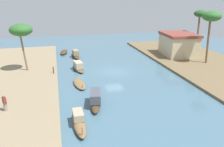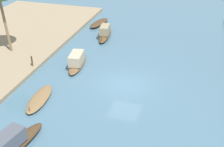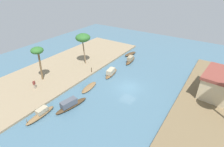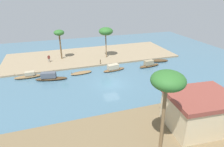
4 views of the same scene
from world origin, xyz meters
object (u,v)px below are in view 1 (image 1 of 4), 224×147
mooring_post (53,70)px  sampan_with_tall_canopy (78,67)px  sampan_foreground (96,99)px  sampan_downstream_large (79,84)px  sampan_midstream (79,121)px  palm_tree_right_short (200,16)px  riverside_building (178,44)px  sampan_upstream_small (64,52)px  palm_tree_right_tall (211,17)px  sampan_open_hull (76,55)px  palm_tree_left_near (21,30)px  person_on_near_bank (5,103)px

mooring_post → sampan_with_tall_canopy: bearing=114.9°
sampan_foreground → sampan_with_tall_canopy: bearing=-166.9°
sampan_foreground → mooring_post: bearing=-147.1°
sampan_downstream_large → sampan_midstream: (8.98, -1.02, 0.22)m
palm_tree_right_short → riverside_building: (1.32, -4.65, -4.70)m
sampan_upstream_small → palm_tree_right_tall: 26.00m
sampan_foreground → sampan_upstream_small: 22.34m
sampan_upstream_small → riverside_building: bearing=81.5°
sampan_downstream_large → sampan_open_hull: (-13.32, 0.83, 0.31)m
sampan_with_tall_canopy → mooring_post: sampan_with_tall_canopy is taller
palm_tree_left_near → sampan_with_tall_canopy: bearing=84.4°
sampan_midstream → palm_tree_left_near: 17.63m
palm_tree_right_short → mooring_post: bearing=-76.3°
sampan_downstream_large → sampan_foreground: bearing=4.7°
mooring_post → sampan_midstream: bearing=8.4°
palm_tree_left_near → sampan_downstream_large: bearing=45.2°
sampan_midstream → sampan_upstream_small: sampan_midstream is taller
sampan_with_tall_canopy → riverside_building: 18.56m
person_on_near_bank → sampan_open_hull: bearing=127.4°
sampan_midstream → riverside_building: size_ratio=0.63×
sampan_downstream_large → palm_tree_right_short: (-10.78, 23.31, 6.78)m
sampan_midstream → palm_tree_right_tall: 25.85m
sampan_foreground → sampan_downstream_large: (-5.41, -1.05, -0.37)m
mooring_post → palm_tree_left_near: 6.81m
sampan_midstream → riverside_building: (-18.44, 19.68, 1.87)m
person_on_near_bank → palm_tree_right_short: size_ratio=0.20×
sampan_downstream_large → mooring_post: bearing=-151.8°
person_on_near_bank → riverside_building: bearing=90.7°
riverside_building → person_on_near_bank: bearing=-55.1°
sampan_with_tall_canopy → riverside_building: bearing=92.1°
palm_tree_right_short → sampan_foreground: bearing=-54.0°
sampan_midstream → mooring_post: (-13.37, -1.98, 0.36)m
sampan_foreground → person_on_near_bank: person_on_near_bank is taller
sampan_foreground → person_on_near_bank: (-0.04, -8.34, 0.48)m
person_on_near_bank → palm_tree_left_near: bearing=148.5°
sampan_with_tall_canopy → palm_tree_right_short: (-4.76, 22.80, 6.47)m
mooring_post → riverside_building: (-5.08, 21.66, 1.50)m
sampan_foreground → sampan_upstream_small: size_ratio=1.39×
sampan_downstream_large → sampan_upstream_small: (-16.84, -1.04, 0.07)m
person_on_near_bank → riverside_building: size_ratio=0.22×
sampan_with_tall_canopy → palm_tree_right_short: size_ratio=0.59×
sampan_foreground → riverside_building: size_ratio=0.75×
sampan_foreground → sampan_open_hull: 18.73m
sampan_downstream_large → riverside_building: bearing=110.7°
sampan_downstream_large → palm_tree_left_near: palm_tree_left_near is taller
riverside_building → palm_tree_right_short: bearing=111.0°
palm_tree_left_near → palm_tree_right_tall: palm_tree_right_tall is taller
sampan_downstream_large → riverside_building: size_ratio=0.57×
sampan_with_tall_canopy → sampan_upstream_small: bearing=179.6°
sampan_with_tall_canopy → sampan_open_hull: bearing=168.9°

